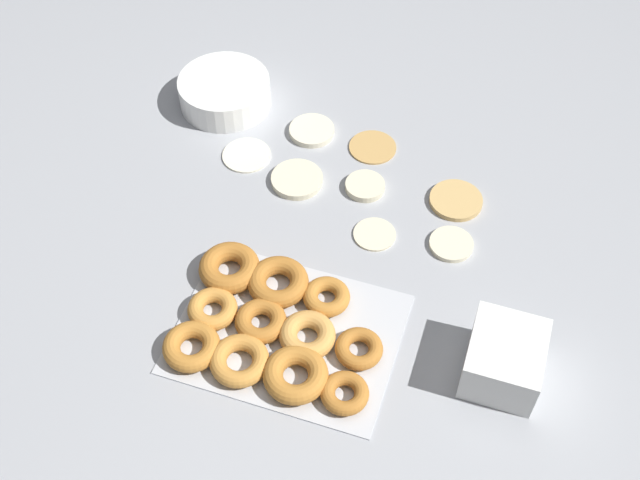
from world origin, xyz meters
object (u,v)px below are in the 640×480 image
Objects in this scene: pancake_3 at (365,186)px; batter_bowl at (225,92)px; pancake_4 at (375,234)px; donut_tray at (271,325)px; pancake_0 at (297,179)px; pancake_2 at (456,200)px; pancake_5 at (312,131)px; pancake_7 at (373,147)px; pancake_1 at (451,244)px; container_stack at (504,359)px; pancake_6 at (247,155)px.

batter_bowl is (-0.37, 0.15, 0.03)m from pancake_3.
donut_tray is (-0.11, -0.27, 0.01)m from pancake_4.
pancake_0 reaches higher than pancake_2.
batter_bowl is (-0.23, 0.18, 0.03)m from pancake_0.
pancake_0 is at bearing -169.51° from pancake_3.
batter_bowl reaches higher than pancake_4.
pancake_4 is 0.32m from pancake_5.
batter_bowl reaches higher than pancake_7.
pancake_5 is at bearing 149.10° from pancake_1.
pancake_4 is at bearing 141.79° from container_stack.
pancake_2 is 1.04× the size of pancake_6.
pancake_2 is at bearing 113.25° from container_stack.
pancake_3 is (-0.19, -0.02, 0.00)m from pancake_2.
donut_tray reaches higher than pancake_1.
pancake_7 is at bearing 136.00° from pancake_1.
pancake_5 is 0.48× the size of batter_bowl.
pancake_4 is at bearing -21.26° from pancake_6.
pancake_3 is (-0.20, 0.09, 0.00)m from pancake_1.
pancake_2 is 0.19m from pancake_3.
pancake_6 is at bearing 167.55° from pancake_1.
pancake_2 is 0.48m from donut_tray.
pancake_0 is 0.35m from pancake_1.
pancake_7 is (-0.20, 0.10, -0.00)m from pancake_2.
pancake_7 is 0.36m from batter_bowl.
pancake_3 is at bearing 10.49° from pancake_0.
donut_tray reaches higher than pancake_6.
pancake_4 is 0.24m from pancake_7.
pancake_2 is at bearing -25.53° from pancake_7.
pancake_3 is at bearing -22.40° from batter_bowl.
pancake_1 is 0.29m from container_stack.
pancake_3 is 0.12m from pancake_7.
pancake_3 is 0.57× the size of container_stack.
container_stack is at bearing -66.75° from pancake_2.
pancake_1 is 0.48m from pancake_6.
donut_tray reaches higher than pancake_5.
pancake_3 is at bearing -81.63° from pancake_7.
container_stack is at bearing -30.03° from pancake_6.
pancake_0 is at bearing -171.64° from pancake_2.
pancake_6 is at bearing 158.74° from pancake_4.
pancake_1 is 0.22m from pancake_3.
pancake_2 is 0.36m from pancake_5.
pancake_7 is at bearing 85.06° from donut_tray.
pancake_3 is at bearing 115.03° from pancake_4.
pancake_3 reaches higher than pancake_6.
pancake_2 is 0.23m from pancake_7.
batter_bowl is 1.44× the size of container_stack.
pancake_2 is at bearing 45.50° from pancake_4.
pancake_1 is (0.34, -0.07, -0.00)m from pancake_0.
pancake_1 is at bearing -12.45° from pancake_6.
batter_bowl reaches higher than pancake_3.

